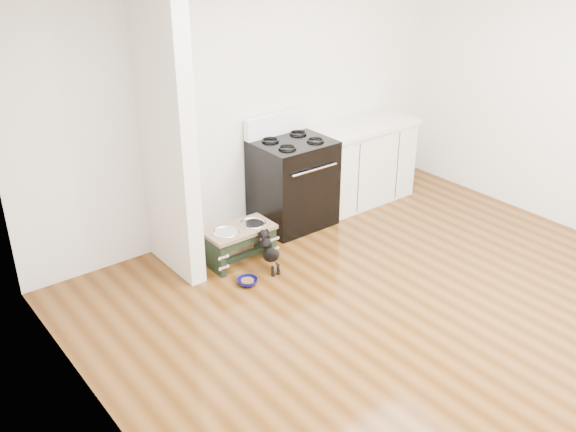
% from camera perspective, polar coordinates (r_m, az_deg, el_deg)
% --- Properties ---
extents(ground, '(5.00, 5.00, 0.00)m').
position_cam_1_polar(ground, '(5.42, 12.66, -9.39)').
color(ground, '#47270C').
rests_on(ground, ground).
extents(room_shell, '(5.00, 5.00, 5.00)m').
position_cam_1_polar(room_shell, '(4.69, 14.58, 7.00)').
color(room_shell, silver).
rests_on(room_shell, ground).
extents(partition_wall, '(0.15, 0.80, 2.70)m').
position_cam_1_polar(partition_wall, '(5.62, -10.80, 7.58)').
color(partition_wall, silver).
rests_on(partition_wall, ground).
extents(oven_range, '(0.76, 0.69, 1.14)m').
position_cam_1_polar(oven_range, '(6.69, 0.40, 3.10)').
color(oven_range, black).
rests_on(oven_range, ground).
extents(cabinet_run, '(1.24, 0.64, 0.91)m').
position_cam_1_polar(cabinet_run, '(7.31, 6.38, 4.77)').
color(cabinet_run, silver).
rests_on(cabinet_run, ground).
extents(dog_feeder, '(0.65, 0.35, 0.37)m').
position_cam_1_polar(dog_feeder, '(6.04, -4.28, -1.96)').
color(dog_feeder, black).
rests_on(dog_feeder, ground).
extents(puppy, '(0.11, 0.34, 0.40)m').
position_cam_1_polar(puppy, '(5.90, -1.70, -3.04)').
color(puppy, black).
rests_on(puppy, ground).
extents(floor_bowl, '(0.22, 0.22, 0.06)m').
position_cam_1_polar(floor_bowl, '(5.79, -3.63, -5.84)').
color(floor_bowl, '#0B0B4F').
rests_on(floor_bowl, ground).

